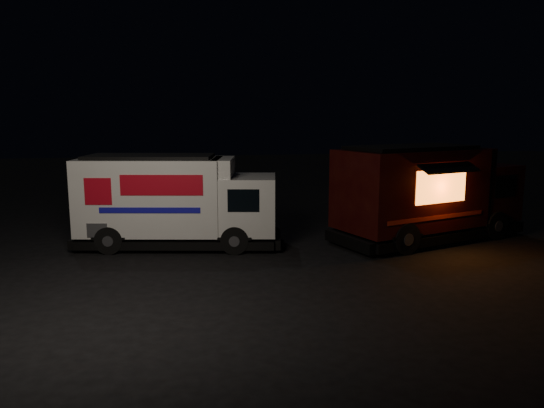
{
  "coord_description": "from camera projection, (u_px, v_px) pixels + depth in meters",
  "views": [
    {
      "loc": [
        -0.99,
        -13.69,
        4.16
      ],
      "look_at": [
        2.12,
        2.0,
        1.43
      ],
      "focal_mm": 35.0,
      "sensor_mm": 36.0,
      "label": 1
    }
  ],
  "objects": [
    {
      "name": "ground",
      "position": [
        209.0,
        272.0,
        14.12
      ],
      "size": [
        80.0,
        80.0,
        0.0
      ],
      "primitive_type": "plane",
      "color": "black",
      "rests_on": "ground"
    },
    {
      "name": "white_truck",
      "position": [
        179.0,
        201.0,
        16.63
      ],
      "size": [
        6.71,
        3.42,
        2.9
      ],
      "primitive_type": null,
      "rotation": [
        0.0,
        0.0,
        -0.2
      ],
      "color": "silver",
      "rests_on": "ground"
    },
    {
      "name": "red_truck",
      "position": [
        430.0,
        193.0,
        17.56
      ],
      "size": [
        7.22,
        4.43,
        3.16
      ],
      "primitive_type": null,
      "rotation": [
        0.0,
        0.0,
        0.31
      ],
      "color": "black",
      "rests_on": "ground"
    }
  ]
}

